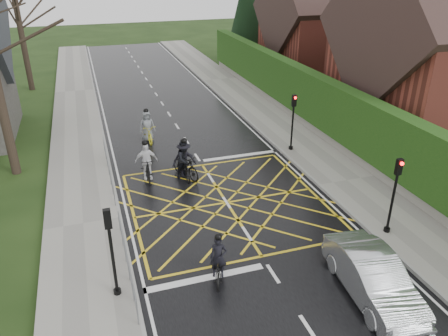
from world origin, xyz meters
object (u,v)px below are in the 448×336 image
cyclist_rear (219,264)px  cyclist_back (185,163)px  cyclist_front (147,165)px  cyclist_mid (184,163)px  car (373,277)px  cyclist_lead (148,130)px

cyclist_rear → cyclist_back: size_ratio=0.88×
cyclist_front → cyclist_rear: bearing=-79.7°
cyclist_mid → cyclist_front: (-1.77, 0.29, 0.02)m
cyclist_mid → car: bearing=-69.7°
cyclist_back → cyclist_mid: 0.09m
cyclist_rear → cyclist_front: size_ratio=0.91×
cyclist_lead → car: cyclist_lead is taller
cyclist_front → car: (5.41, -10.22, -0.03)m
cyclist_rear → cyclist_back: (0.66, 7.55, 0.22)m
cyclist_lead → cyclist_back: bearing=-82.8°
cyclist_back → car: cyclist_back is taller
cyclist_rear → cyclist_mid: bearing=104.8°
cyclist_lead → cyclist_rear: bearing=-92.2°
cyclist_back → cyclist_lead: bearing=77.9°
cyclist_back → cyclist_lead: cyclist_back is taller
cyclist_back → car: 10.50m
cyclist_rear → car: 4.87m
cyclist_back → cyclist_front: bearing=145.6°
cyclist_front → car: cyclist_front is taller
cyclist_front → cyclist_lead: 4.88m
cyclist_lead → car: (4.62, -15.03, 0.03)m
cyclist_back → cyclist_mid: (-0.02, 0.07, -0.05)m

